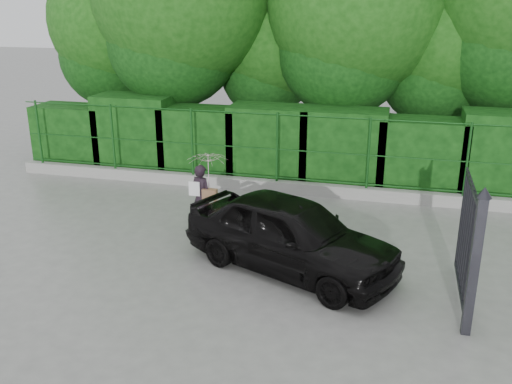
# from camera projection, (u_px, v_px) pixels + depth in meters

# --- Properties ---
(ground) EXTENTS (80.00, 80.00, 0.00)m
(ground) POSITION_uv_depth(u_px,v_px,m) (206.00, 265.00, 10.88)
(ground) COLOR gray
(kerb) EXTENTS (14.00, 0.25, 0.30)m
(kerb) POSITION_uv_depth(u_px,v_px,m) (262.00, 185.00, 14.95)
(kerb) COLOR #9E9E99
(kerb) RESTS_ON ground
(fence) EXTENTS (14.13, 0.06, 1.80)m
(fence) POSITION_uv_depth(u_px,v_px,m) (270.00, 147.00, 14.55)
(fence) COLOR #124514
(fence) RESTS_ON kerb
(hedge) EXTENTS (14.20, 1.20, 2.19)m
(hedge) POSITION_uv_depth(u_px,v_px,m) (274.00, 144.00, 15.55)
(hedge) COLOR black
(hedge) RESTS_ON ground
(trees) EXTENTS (17.10, 6.15, 8.08)m
(trees) POSITION_uv_depth(u_px,v_px,m) (328.00, 4.00, 16.17)
(trees) COLOR black
(trees) RESTS_ON ground
(gate) EXTENTS (0.22, 2.33, 2.36)m
(gate) POSITION_uv_depth(u_px,v_px,m) (471.00, 249.00, 8.75)
(gate) COLOR black
(gate) RESTS_ON ground
(woman) EXTENTS (0.90, 0.91, 1.68)m
(woman) POSITION_uv_depth(u_px,v_px,m) (206.00, 178.00, 12.36)
(woman) COLOR black
(woman) RESTS_ON ground
(car) EXTENTS (4.49, 3.21, 1.42)m
(car) POSITION_uv_depth(u_px,v_px,m) (291.00, 234.00, 10.50)
(car) COLOR black
(car) RESTS_ON ground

